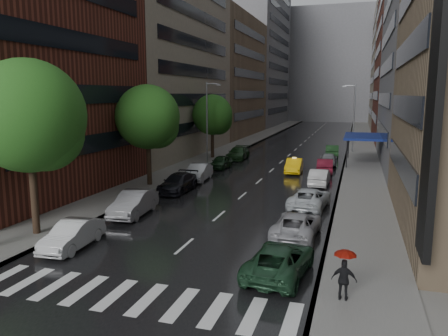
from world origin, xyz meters
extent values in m
plane|color=gray|center=(0.00, 0.00, 0.00)|extent=(220.00, 220.00, 0.00)
cube|color=black|center=(0.00, 50.00, 0.01)|extent=(14.00, 140.00, 0.01)
cube|color=gray|center=(-9.00, 50.00, 0.07)|extent=(4.00, 140.00, 0.15)
cube|color=gray|center=(9.00, 50.00, 0.07)|extent=(4.00, 140.00, 0.15)
cube|color=silver|center=(-6.10, -2.00, 0.01)|extent=(0.55, 2.80, 0.01)
cube|color=silver|center=(-4.70, -2.00, 0.01)|extent=(0.55, 2.80, 0.01)
cube|color=silver|center=(-3.30, -2.00, 0.01)|extent=(0.55, 2.80, 0.01)
cube|color=silver|center=(-1.90, -2.00, 0.01)|extent=(0.55, 2.80, 0.01)
cube|color=silver|center=(-0.50, -2.00, 0.01)|extent=(0.55, 2.80, 0.01)
cube|color=silver|center=(0.90, -2.00, 0.01)|extent=(0.55, 2.80, 0.01)
cube|color=silver|center=(2.30, -2.00, 0.01)|extent=(0.55, 2.80, 0.01)
cube|color=silver|center=(3.70, -2.00, 0.01)|extent=(0.55, 2.80, 0.01)
cube|color=silver|center=(5.10, -2.00, 0.01)|extent=(0.55, 2.80, 0.01)
cube|color=silver|center=(6.50, -2.00, 0.01)|extent=(0.55, 2.80, 0.01)
cube|color=maroon|center=(-15.00, 12.00, 13.00)|extent=(8.00, 20.00, 26.00)
cube|color=gray|center=(-15.00, 36.00, 17.00)|extent=(8.00, 28.00, 34.00)
cube|color=#937A5B|center=(-15.00, 64.00, 11.00)|extent=(8.00, 28.00, 22.00)
cube|color=slate|center=(-15.00, 94.00, 19.00)|extent=(8.00, 32.00, 38.00)
cube|color=slate|center=(15.00, 36.00, 12.00)|extent=(8.00, 28.00, 24.00)
cube|color=maroon|center=(15.00, 64.00, 18.00)|extent=(8.00, 28.00, 36.00)
cube|color=gray|center=(15.00, 94.00, 14.00)|extent=(8.00, 32.00, 28.00)
cube|color=black|center=(11.10, 2.00, 6.50)|extent=(0.30, 2.20, 10.00)
cube|color=slate|center=(0.00, 118.00, 16.00)|extent=(40.00, 14.00, 32.00)
cylinder|color=#382619|center=(-8.60, 3.21, 2.68)|extent=(0.40, 0.40, 5.36)
sphere|color=#1E5116|center=(-8.60, 3.21, 6.70)|extent=(6.12, 6.12, 6.12)
cylinder|color=#382619|center=(-8.60, 17.20, 2.38)|extent=(0.40, 0.40, 4.76)
sphere|color=#1E5116|center=(-8.60, 17.20, 5.95)|extent=(5.44, 5.44, 5.44)
cylinder|color=#382619|center=(-8.60, 34.29, 2.15)|extent=(0.40, 0.40, 4.29)
sphere|color=#1E5116|center=(-8.60, 34.29, 5.37)|extent=(4.91, 4.91, 4.91)
imported|color=#EFB50C|center=(2.43, 27.26, 0.72)|extent=(1.71, 4.44, 1.44)
imported|color=silver|center=(-5.40, 2.09, 0.71)|extent=(1.79, 4.39, 1.42)
imported|color=gray|center=(-5.40, 8.53, 0.80)|extent=(2.12, 5.01, 1.61)
imported|color=black|center=(-5.40, 15.89, 0.73)|extent=(2.05, 5.02, 1.46)
imported|color=#9DA0A6|center=(-5.40, 20.70, 0.76)|extent=(1.98, 4.75, 1.53)
imported|color=black|center=(-5.40, 27.52, 0.69)|extent=(1.77, 4.11, 1.38)
imported|color=#183418|center=(-5.40, 34.49, 0.75)|extent=(2.17, 5.18, 1.49)
imported|color=#1C3F27|center=(5.40, 1.79, 0.70)|extent=(2.80, 5.26, 1.41)
imported|color=#A6A5AB|center=(5.40, 7.28, 0.69)|extent=(2.49, 5.08, 1.39)
imported|color=silver|center=(5.40, 13.79, 0.70)|extent=(2.80, 5.26, 1.41)
imported|color=#BBBBBB|center=(5.40, 21.79, 0.73)|extent=(1.60, 4.44, 1.46)
imported|color=maroon|center=(5.40, 28.18, 0.73)|extent=(1.80, 4.51, 1.46)
imported|color=gray|center=(5.40, 33.26, 0.67)|extent=(2.09, 4.67, 1.33)
imported|color=#1C3E1D|center=(5.40, 40.34, 0.74)|extent=(1.80, 4.59, 1.49)
imported|color=black|center=(8.16, -0.09, 0.95)|extent=(0.96, 0.45, 1.60)
imported|color=#A3190C|center=(8.16, -0.09, 1.80)|extent=(0.82, 0.82, 0.72)
cylinder|color=gray|center=(-7.80, 30.00, 4.65)|extent=(0.18, 0.18, 9.00)
cube|color=gray|center=(-6.40, 30.00, 8.85)|extent=(0.50, 0.22, 0.16)
cylinder|color=gray|center=(7.80, 45.00, 4.65)|extent=(0.18, 0.18, 9.00)
cube|color=gray|center=(6.40, 45.00, 8.85)|extent=(0.50, 0.22, 0.16)
cube|color=navy|center=(9.00, 35.00, 3.15)|extent=(4.00, 8.00, 0.25)
cylinder|color=black|center=(7.40, 31.20, 1.65)|extent=(0.12, 0.12, 3.00)
cylinder|color=black|center=(7.40, 38.80, 1.65)|extent=(0.12, 0.12, 3.00)
camera|label=1|loc=(8.38, -16.22, 7.86)|focal=35.00mm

